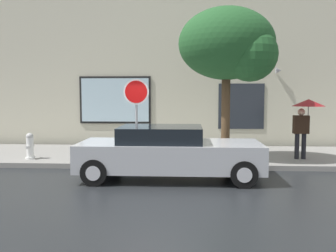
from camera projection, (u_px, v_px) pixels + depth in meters
The scene contains 8 objects.
ground_plane at pixel (162, 178), 9.52m from camera, with size 60.00×60.00×0.00m, color black.
sidewalk at pixel (169, 156), 12.50m from camera, with size 20.00×4.00×0.15m, color gray.
building_facade at pixel (172, 62), 14.69m from camera, with size 20.00×0.67×7.00m.
parked_car at pixel (168, 152), 9.36m from camera, with size 4.62×1.92×1.35m.
fire_hydrant at pixel (30, 146), 11.43m from camera, with size 0.30×0.44×0.82m.
pedestrian_with_umbrella at pixel (306, 111), 11.30m from camera, with size 1.00×1.00×1.87m.
street_tree at pixel (231, 46), 10.88m from camera, with size 2.90×2.47×4.63m.
stop_sign at pixel (136, 104), 10.79m from camera, with size 0.76×0.10×2.47m.
Camera 1 is at (0.66, -9.34, 2.16)m, focal length 38.98 mm.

